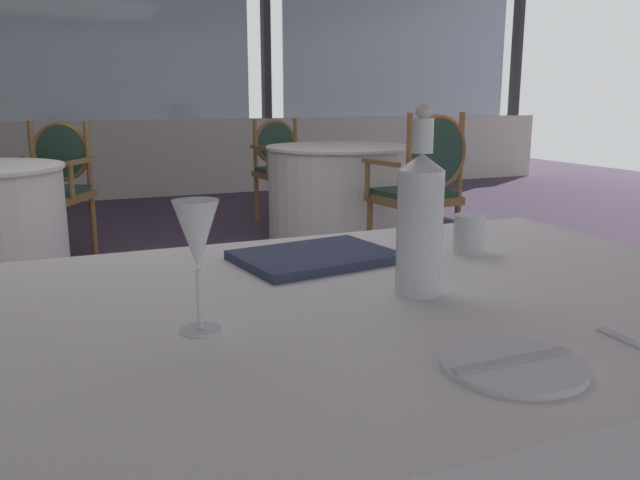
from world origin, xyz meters
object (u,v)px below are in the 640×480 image
at_px(dining_chair_0_1, 423,180).
at_px(dining_chair_3_1, 54,179).
at_px(menu_book, 315,257).
at_px(dining_chair_0_0, 282,162).
at_px(water_tumbler, 470,234).
at_px(side_plate, 512,364).
at_px(water_bottle, 420,220).
at_px(wine_glass, 197,239).

distance_m(dining_chair_0_1, dining_chair_3_1, 2.46).
xyz_separation_m(menu_book, dining_chair_3_1, (-0.49, 3.41, -0.19)).
bearing_deg(dining_chair_0_0, dining_chair_0_1, -0.00).
relative_size(water_tumbler, dining_chair_0_0, 0.10).
height_order(side_plate, menu_book, menu_book).
bearing_deg(water_tumbler, dining_chair_0_1, 60.30).
height_order(water_bottle, dining_chair_0_1, water_bottle).
bearing_deg(wine_glass, menu_book, 45.31).
height_order(menu_book, dining_chair_0_0, dining_chair_0_0).
bearing_deg(dining_chair_3_1, dining_chair_0_1, 88.62).
distance_m(wine_glass, water_tumbler, 0.74).
relative_size(water_bottle, menu_book, 1.04).
distance_m(side_plate, water_tumbler, 0.66).
height_order(wine_glass, dining_chair_0_1, dining_chair_0_1).
xyz_separation_m(side_plate, wine_glass, (-0.35, 0.30, 0.14)).
relative_size(menu_book, dining_chair_0_1, 0.33).
bearing_deg(dining_chair_0_1, side_plate, 143.17).
distance_m(wine_glass, dining_chair_0_0, 4.80).
bearing_deg(dining_chair_3_1, menu_book, 37.06).
relative_size(side_plate, dining_chair_3_1, 0.21).
xyz_separation_m(water_bottle, water_tumbler, (0.28, 0.23, -0.09)).
distance_m(water_bottle, dining_chair_3_1, 3.77).
xyz_separation_m(water_bottle, wine_glass, (-0.41, -0.04, 0.01)).
distance_m(water_bottle, dining_chair_0_0, 4.63).
distance_m(wine_glass, dining_chair_0_1, 3.20).
bearing_deg(water_tumbler, wine_glass, -158.92).
bearing_deg(water_bottle, dining_chair_0_0, 73.44).
height_order(dining_chair_0_1, dining_chair_3_1, dining_chair_0_1).
bearing_deg(side_plate, dining_chair_3_1, 97.19).
distance_m(water_bottle, water_tumbler, 0.37).
height_order(water_tumbler, dining_chair_0_0, dining_chair_0_0).
bearing_deg(menu_book, side_plate, -96.16).
xyz_separation_m(wine_glass, dining_chair_3_1, (-0.16, 3.75, -0.33)).
xyz_separation_m(water_bottle, dining_chair_0_0, (1.32, 4.43, -0.34)).
xyz_separation_m(water_bottle, menu_book, (-0.08, 0.30, -0.13)).
relative_size(water_bottle, wine_glass, 1.68).
xyz_separation_m(menu_book, dining_chair_0_1, (1.63, 2.17, -0.16)).
relative_size(wine_glass, menu_book, 0.62).
height_order(wine_glass, dining_chair_3_1, wine_glass).
xyz_separation_m(water_bottle, dining_chair_3_1, (-0.57, 3.71, -0.32)).
distance_m(dining_chair_0_0, dining_chair_0_1, 1.97).
xyz_separation_m(water_tumbler, dining_chair_0_0, (1.04, 4.20, -0.25)).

